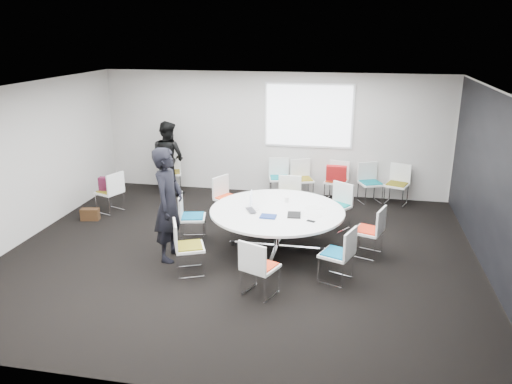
% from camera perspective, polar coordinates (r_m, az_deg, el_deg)
% --- Properties ---
extents(room_shell, '(8.08, 7.08, 2.88)m').
position_cam_1_polar(room_shell, '(8.20, -1.26, 1.85)').
color(room_shell, black).
rests_on(room_shell, ground).
extents(conference_table, '(2.32, 2.32, 0.73)m').
position_cam_1_polar(conference_table, '(8.68, 2.41, -3.15)').
color(conference_table, silver).
rests_on(conference_table, ground).
extents(projection_screen, '(1.90, 0.03, 1.35)m').
position_cam_1_polar(projection_screen, '(11.34, 6.03, 8.65)').
color(projection_screen, white).
rests_on(projection_screen, room_shell).
extents(chair_ring_a, '(0.58, 0.58, 0.88)m').
position_cam_1_polar(chair_ring_a, '(8.74, 12.68, -5.40)').
color(chair_ring_a, silver).
rests_on(chair_ring_a, ground).
extents(chair_ring_b, '(0.63, 0.63, 0.88)m').
position_cam_1_polar(chair_ring_b, '(9.79, 9.15, -2.57)').
color(chair_ring_b, silver).
rests_on(chair_ring_b, ground).
extents(chair_ring_c, '(0.46, 0.45, 0.88)m').
position_cam_1_polar(chair_ring_c, '(10.10, 3.70, -1.72)').
color(chair_ring_c, silver).
rests_on(chair_ring_c, ground).
extents(chair_ring_d, '(0.61, 0.62, 0.88)m').
position_cam_1_polar(chair_ring_d, '(10.13, -3.22, -1.66)').
color(chair_ring_d, silver).
rests_on(chair_ring_d, ground).
extents(chair_ring_e, '(0.54, 0.55, 0.88)m').
position_cam_1_polar(chair_ring_e, '(9.19, -7.29, -3.88)').
color(chair_ring_e, silver).
rests_on(chair_ring_e, ground).
extents(chair_ring_f, '(0.60, 0.60, 0.88)m').
position_cam_1_polar(chair_ring_f, '(8.00, -7.66, -7.36)').
color(chair_ring_f, silver).
rests_on(chair_ring_f, ground).
extents(chair_ring_g, '(0.60, 0.59, 0.88)m').
position_cam_1_polar(chair_ring_g, '(7.31, 0.43, -9.76)').
color(chair_ring_g, silver).
rests_on(chair_ring_g, ground).
extents(chair_ring_h, '(0.58, 0.59, 0.88)m').
position_cam_1_polar(chair_ring_h, '(7.79, 9.22, -8.17)').
color(chair_ring_h, silver).
rests_on(chair_ring_h, ground).
extents(chair_back_a, '(0.55, 0.54, 0.88)m').
position_cam_1_polar(chair_back_a, '(11.49, 2.67, 0.77)').
color(chair_back_a, silver).
rests_on(chair_back_a, ground).
extents(chair_back_b, '(0.59, 0.58, 0.88)m').
position_cam_1_polar(chair_back_b, '(11.42, 5.28, 0.60)').
color(chair_back_b, silver).
rests_on(chair_back_b, ground).
extents(chair_back_c, '(0.56, 0.55, 0.88)m').
position_cam_1_polar(chair_back_c, '(11.38, 9.13, 0.38)').
color(chair_back_c, silver).
rests_on(chair_back_c, ground).
extents(chair_back_d, '(0.60, 0.60, 0.88)m').
position_cam_1_polar(chair_back_d, '(11.39, 12.88, 0.16)').
color(chair_back_d, silver).
rests_on(chair_back_d, ground).
extents(chair_back_e, '(0.59, 0.58, 0.88)m').
position_cam_1_polar(chair_back_e, '(11.42, 15.75, -0.01)').
color(chair_back_e, silver).
rests_on(chair_back_e, ground).
extents(chair_spare_left, '(0.58, 0.59, 0.88)m').
position_cam_1_polar(chair_spare_left, '(10.95, -16.28, -0.84)').
color(chair_spare_left, silver).
rests_on(chair_spare_left, ground).
extents(chair_person_back, '(0.59, 0.58, 0.88)m').
position_cam_1_polar(chair_person_back, '(12.08, -9.61, 1.40)').
color(chair_person_back, silver).
rests_on(chair_person_back, ground).
extents(person_main, '(0.48, 0.71, 1.91)m').
position_cam_1_polar(person_main, '(8.31, -9.96, -1.41)').
color(person_main, black).
rests_on(person_main, ground).
extents(person_back, '(1.02, 0.93, 1.71)m').
position_cam_1_polar(person_back, '(11.78, -10.01, 3.88)').
color(person_back, black).
rests_on(person_back, ground).
extents(laptop, '(0.31, 0.35, 0.02)m').
position_cam_1_polar(laptop, '(8.55, -0.29, -2.10)').
color(laptop, '#333338').
rests_on(laptop, conference_table).
extents(laptop_lid, '(0.05, 0.30, 0.22)m').
position_cam_1_polar(laptop_lid, '(8.79, -0.58, -0.71)').
color(laptop_lid, silver).
rests_on(laptop_lid, conference_table).
extents(notebook_black, '(0.25, 0.32, 0.02)m').
position_cam_1_polar(notebook_black, '(8.37, 4.38, -2.62)').
color(notebook_black, black).
rests_on(notebook_black, conference_table).
extents(tablet_folio, '(0.27, 0.21, 0.03)m').
position_cam_1_polar(tablet_folio, '(8.27, 1.40, -2.81)').
color(tablet_folio, navy).
rests_on(tablet_folio, conference_table).
extents(papers_right, '(0.35, 0.30, 0.00)m').
position_cam_1_polar(papers_right, '(8.77, 6.69, -1.77)').
color(papers_right, silver).
rests_on(papers_right, conference_table).
extents(papers_front, '(0.36, 0.32, 0.00)m').
position_cam_1_polar(papers_front, '(8.39, 6.34, -2.68)').
color(papers_front, silver).
rests_on(papers_front, conference_table).
extents(cup, '(0.08, 0.08, 0.09)m').
position_cam_1_polar(cup, '(9.00, 3.50, -0.86)').
color(cup, white).
rests_on(cup, conference_table).
extents(phone, '(0.16, 0.11, 0.01)m').
position_cam_1_polar(phone, '(8.14, 6.30, -3.32)').
color(phone, black).
rests_on(phone, conference_table).
extents(maroon_bag, '(0.41, 0.16, 0.28)m').
position_cam_1_polar(maroon_bag, '(10.86, -16.49, 0.89)').
color(maroon_bag, '#51152C').
rests_on(maroon_bag, chair_spare_left).
extents(brown_bag, '(0.38, 0.23, 0.24)m').
position_cam_1_polar(brown_bag, '(10.67, -18.43, -2.44)').
color(brown_bag, '#372211').
rests_on(brown_bag, ground).
extents(red_jacket, '(0.45, 0.18, 0.36)m').
position_cam_1_polar(red_jacket, '(11.04, 9.17, 2.13)').
color(red_jacket, '#B01516').
rests_on(red_jacket, chair_back_c).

